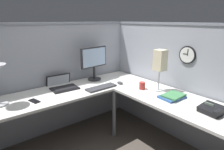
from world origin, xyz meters
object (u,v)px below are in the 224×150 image
office_phone (212,110)px  coffee_mug (142,86)px  laptop (62,85)px  book_stack (173,96)px  monitor (94,61)px  desk_lamp_paper (160,62)px  cell_phone (34,101)px  wall_clock (188,55)px  computer_mouse (120,83)px  keyboard (101,87)px

office_phone → coffee_mug: 0.90m
laptop → book_stack: bearing=-53.7°
monitor → desk_lamp_paper: (0.39, -0.90, 0.09)m
monitor → office_phone: bearing=-79.7°
desk_lamp_paper → coffee_mug: desk_lamp_paper is taller
coffee_mug → cell_phone: bearing=159.2°
cell_phone → wall_clock: 1.90m
book_stack → desk_lamp_paper: (0.07, 0.26, 0.36)m
office_phone → book_stack: size_ratio=0.75×
desk_lamp_paper → wall_clock: wall_clock is taller
wall_clock → laptop: bearing=137.2°
monitor → computer_mouse: 0.51m
keyboard → office_phone: (0.44, -1.26, 0.03)m
computer_mouse → book_stack: size_ratio=0.35×
laptop → cell_phone: 0.52m
office_phone → keyboard: bearing=109.1°
keyboard → coffee_mug: (0.40, -0.36, 0.04)m
keyboard → cell_phone: 0.85m
cell_phone → office_phone: office_phone is taller
cell_phone → coffee_mug: size_ratio=1.50×
laptop → desk_lamp_paper: 1.34m
laptop → book_stack: laptop is taller
book_stack → desk_lamp_paper: size_ratio=0.56×
coffee_mug → wall_clock: size_ratio=0.44×
laptop → desk_lamp_paper: (0.92, -0.90, 0.36)m
cell_phone → laptop: bearing=15.8°
laptop → office_phone: 1.83m
monitor → desk_lamp_paper: desk_lamp_paper is taller
cell_phone → keyboard: bearing=-22.0°
monitor → keyboard: size_ratio=1.16×
computer_mouse → keyboard: bearing=176.5°
office_phone → wall_clock: 0.77m
coffee_mug → wall_clock: wall_clock is taller
keyboard → office_phone: office_phone is taller
cell_phone → computer_mouse: bearing=-20.9°
book_stack → wall_clock: bearing=10.5°
monitor → coffee_mug: 0.82m
keyboard → desk_lamp_paper: size_ratio=0.81×
computer_mouse → cell_phone: (-1.16, 0.13, -0.01)m
cell_phone → desk_lamp_paper: 1.56m
desk_lamp_paper → coffee_mug: (-0.12, 0.17, -0.34)m
office_phone → wall_clock: bearing=55.8°
monitor → coffee_mug: monitor is taller
laptop → wall_clock: wall_clock is taller
book_stack → wall_clock: 0.56m
monitor → desk_lamp_paper: 0.99m
cell_phone → coffee_mug: 1.33m
computer_mouse → office_phone: 1.25m
computer_mouse → wall_clock: bearing=-55.7°
book_stack → laptop: bearing=126.3°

